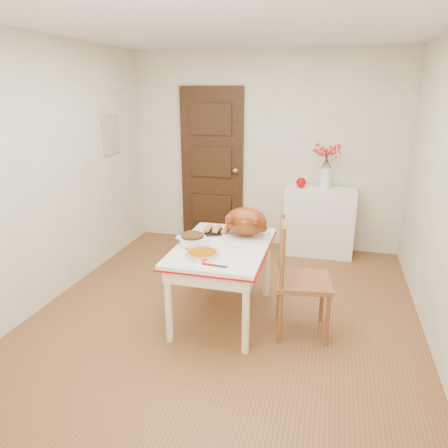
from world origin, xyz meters
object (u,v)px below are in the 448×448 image
(kitchen_table, at_px, (223,281))
(chair_oak, at_px, (304,279))
(sideboard, at_px, (319,222))
(pumpkin_pie, at_px, (202,253))
(turkey_platter, at_px, (246,223))

(kitchen_table, xyz_separation_m, chair_oak, (0.73, -0.09, 0.15))
(sideboard, height_order, pumpkin_pie, sideboard)
(kitchen_table, bearing_deg, chair_oak, -6.79)
(sideboard, xyz_separation_m, turkey_platter, (-0.62, -1.57, 0.42))
(sideboard, bearing_deg, pumpkin_pie, -112.42)
(pumpkin_pie, bearing_deg, sideboard, 67.58)
(kitchen_table, bearing_deg, pumpkin_pie, -107.57)
(kitchen_table, height_order, turkey_platter, turkey_platter)
(chair_oak, bearing_deg, sideboard, -9.76)
(sideboard, relative_size, turkey_platter, 1.89)
(turkey_platter, bearing_deg, kitchen_table, -138.17)
(chair_oak, relative_size, pumpkin_pie, 3.68)
(chair_oak, xyz_separation_m, turkey_platter, (-0.57, 0.33, 0.34))
(chair_oak, height_order, pumpkin_pie, chair_oak)
(sideboard, bearing_deg, turkey_platter, -111.50)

